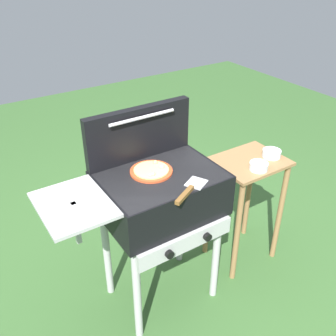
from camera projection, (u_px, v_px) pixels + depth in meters
name	position (u px, v px, depth m)	size (l,w,h in m)	color
ground_plane	(162.00, 292.00, 2.47)	(8.00, 8.00, 0.00)	#38602D
grill	(159.00, 197.00, 2.08)	(0.96, 0.53, 0.90)	black
grill_lid_open	(139.00, 133.00, 2.09)	(0.63, 0.08, 0.30)	black
pizza_cheese	(152.00, 171.00, 2.02)	(0.23, 0.23, 0.03)	#C64723
spatula	(190.00, 190.00, 1.87)	(0.26, 0.17, 0.02)	#B7BABF
prep_table	(246.00, 190.00, 2.50)	(0.44, 0.36, 0.78)	olive
topping_bowl_near	(259.00, 166.00, 2.28)	(0.11, 0.11, 0.04)	silver
topping_bowl_far	(272.00, 154.00, 2.41)	(0.12, 0.12, 0.04)	silver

